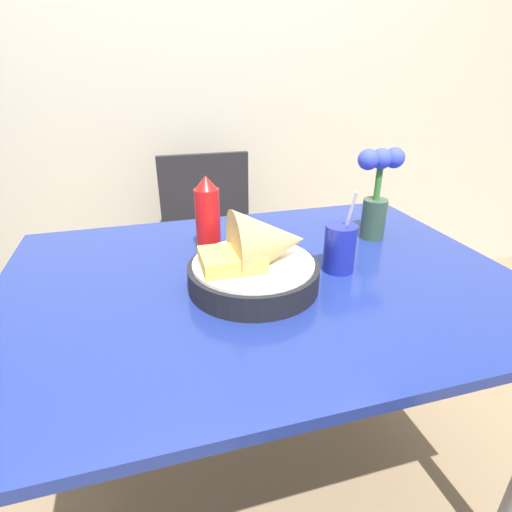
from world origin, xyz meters
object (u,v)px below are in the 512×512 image
chair_far_window (210,236)px  drink_cup (340,249)px  food_basket (259,261)px  flower_vase (377,189)px  ketchup_bottle (208,215)px

chair_far_window → drink_cup: drink_cup is taller
food_basket → chair_far_window: bearing=88.2°
chair_far_window → flower_vase: (0.38, -0.69, 0.37)m
chair_far_window → ketchup_bottle: size_ratio=4.10×
drink_cup → flower_vase: (0.19, 0.17, 0.09)m
drink_cup → flower_vase: 0.27m
chair_far_window → food_basket: 0.92m
chair_far_window → food_basket: bearing=-91.8°
food_basket → flower_vase: (0.40, 0.19, 0.08)m
flower_vase → chair_far_window: bearing=118.8°
ketchup_bottle → flower_vase: 0.48m
ketchup_bottle → drink_cup: bearing=-36.0°
food_basket → ketchup_bottle: size_ratio=1.44×
drink_cup → chair_far_window: bearing=102.2°
food_basket → ketchup_bottle: 0.25m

